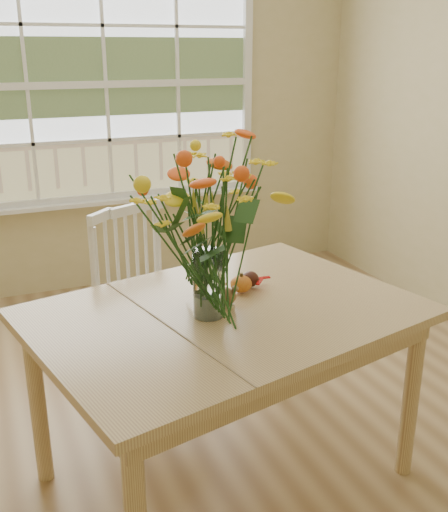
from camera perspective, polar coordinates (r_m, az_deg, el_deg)
name	(u,v)px	position (r m, az deg, el deg)	size (l,w,h in m)	color
floor	(224,438)	(3.06, 0.00, -16.96)	(4.00, 4.50, 0.01)	olive
wall_back	(106,112)	(4.65, -11.13, 13.31)	(4.00, 0.02, 2.70)	#C7BA7F
window	(106,87)	(4.60, -11.17, 15.52)	(2.42, 0.12, 1.74)	silver
dining_table	(226,330)	(2.46, 0.18, -7.03)	(1.70, 1.38, 0.80)	tan
windsor_chair	(142,298)	(3.14, -7.79, -4.00)	(0.62, 0.61, 1.02)	white
flower_vase	(208,217)	(2.23, -1.58, 3.70)	(0.56, 0.56, 0.67)	white
pumpkin	(241,285)	(2.56, 1.64, -2.76)	(0.09, 0.09, 0.07)	#C34816
turkey_figurine	(226,297)	(2.42, 0.20, -3.90)	(0.09, 0.07, 0.11)	#CCB78C
dark_gourd	(250,280)	(2.63, 2.51, -2.28)	(0.13, 0.09, 0.07)	#38160F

